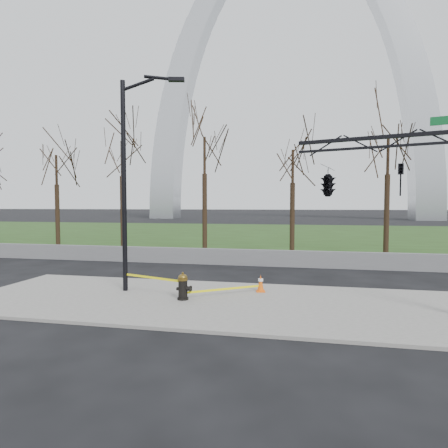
% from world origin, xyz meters
% --- Properties ---
extents(ground, '(500.00, 500.00, 0.00)m').
position_xyz_m(ground, '(0.00, 0.00, 0.00)').
color(ground, black).
rests_on(ground, ground).
extents(sidewalk, '(18.00, 6.00, 0.10)m').
position_xyz_m(sidewalk, '(0.00, 0.00, 0.05)').
color(sidewalk, slate).
rests_on(sidewalk, ground).
extents(grass_strip, '(120.00, 40.00, 0.06)m').
position_xyz_m(grass_strip, '(0.00, 30.00, 0.03)').
color(grass_strip, '#233915').
rests_on(grass_strip, ground).
extents(guardrail, '(60.00, 0.30, 0.90)m').
position_xyz_m(guardrail, '(0.00, 8.00, 0.45)').
color(guardrail, '#59595B').
rests_on(guardrail, ground).
extents(gateway_arch, '(66.00, 6.00, 65.00)m').
position_xyz_m(gateway_arch, '(0.00, 75.00, 32.50)').
color(gateway_arch, '#BBBDC2').
rests_on(gateway_arch, ground).
extents(tree_row, '(38.79, 4.00, 8.61)m').
position_xyz_m(tree_row, '(-3.61, 12.00, 4.30)').
color(tree_row, black).
rests_on(tree_row, ground).
extents(fire_hydrant, '(0.59, 0.39, 0.95)m').
position_xyz_m(fire_hydrant, '(-1.29, -0.11, 0.54)').
color(fire_hydrant, black).
rests_on(fire_hydrant, sidewalk).
extents(traffic_cone, '(0.38, 0.38, 0.64)m').
position_xyz_m(traffic_cone, '(1.21, 1.57, 0.42)').
color(traffic_cone, '#EF5B0C').
rests_on(traffic_cone, sidewalk).
extents(street_light, '(2.36, 0.72, 8.21)m').
position_xyz_m(street_light, '(-3.67, 0.81, 4.69)').
color(street_light, black).
rests_on(street_light, ground).
extents(traffic_signal_mast, '(4.95, 2.54, 6.00)m').
position_xyz_m(traffic_signal_mast, '(4.28, 0.51, 4.15)').
color(traffic_signal_mast, black).
rests_on(traffic_signal_mast, ground).
extents(caution_tape, '(5.10, 1.69, 0.48)m').
position_xyz_m(caution_tape, '(-1.25, 0.54, 0.51)').
color(caution_tape, '#FDF10D').
rests_on(caution_tape, ground).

